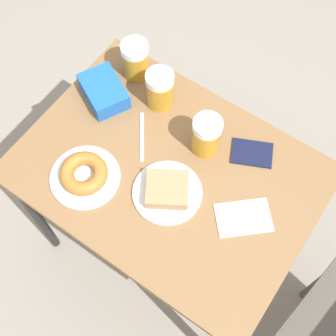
# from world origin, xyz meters

# --- Properties ---
(ground_plane) EXTENTS (8.00, 8.00, 0.00)m
(ground_plane) POSITION_xyz_m (0.00, 0.00, 0.00)
(ground_plane) COLOR gray
(table) EXTENTS (0.65, 0.90, 0.72)m
(table) POSITION_xyz_m (0.00, 0.00, 0.65)
(table) COLOR olive
(table) RESTS_ON ground_plane
(plate_with_cake) EXTENTS (0.21, 0.21, 0.05)m
(plate_with_cake) POSITION_xyz_m (0.06, 0.04, 0.74)
(plate_with_cake) COLOR silver
(plate_with_cake) RESTS_ON table
(plate_with_donut) EXTENTS (0.21, 0.21, 0.05)m
(plate_with_donut) POSITION_xyz_m (0.16, -0.19, 0.75)
(plate_with_donut) COLOR silver
(plate_with_donut) RESTS_ON table
(beer_mug_left) EXTENTS (0.09, 0.09, 0.14)m
(beer_mug_left) POSITION_xyz_m (-0.19, -0.17, 0.79)
(beer_mug_left) COLOR #C68C23
(beer_mug_left) RESTS_ON table
(beer_mug_center) EXTENTS (0.09, 0.09, 0.14)m
(beer_mug_center) POSITION_xyz_m (-0.24, -0.30, 0.79)
(beer_mug_center) COLOR #C68C23
(beer_mug_center) RESTS_ON table
(beer_mug_right) EXTENTS (0.09, 0.09, 0.14)m
(beer_mug_right) POSITION_xyz_m (-0.14, 0.05, 0.79)
(beer_mug_right) COLOR #C68C23
(beer_mug_right) RESTS_ON table
(napkin_folded) EXTENTS (0.18, 0.19, 0.00)m
(napkin_folded) POSITION_xyz_m (0.00, 0.27, 0.73)
(napkin_folded) COLOR white
(napkin_folded) RESTS_ON table
(fork) EXTENTS (0.15, 0.11, 0.00)m
(fork) POSITION_xyz_m (-0.05, -0.14, 0.73)
(fork) COLOR silver
(fork) RESTS_ON table
(passport_near_edge) EXTENTS (0.13, 0.15, 0.01)m
(passport_near_edge) POSITION_xyz_m (-0.20, 0.18, 0.73)
(passport_near_edge) COLOR #141938
(passport_near_edge) RESTS_ON table
(blue_pouch) EXTENTS (0.18, 0.20, 0.06)m
(blue_pouch) POSITION_xyz_m (-0.11, -0.33, 0.75)
(blue_pouch) COLOR blue
(blue_pouch) RESTS_ON table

